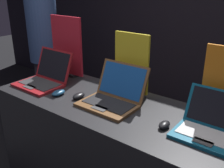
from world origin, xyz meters
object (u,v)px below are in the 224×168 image
(promo_stand_front, at_px, (67,48))
(mouse_back, at_px, (164,125))
(laptop_back, at_px, (212,126))
(mouse_front, at_px, (58,93))
(promo_stand_middle, at_px, (131,66))
(mouse_middle, at_px, (79,96))
(laptop_front, at_px, (44,77))
(laptop_middle, at_px, (113,95))
(person_bystander, at_px, (45,54))

(promo_stand_front, bearing_deg, mouse_back, -14.89)
(promo_stand_front, bearing_deg, laptop_back, -8.71)
(mouse_front, bearing_deg, mouse_back, 4.04)
(promo_stand_middle, relative_size, laptop_back, 1.25)
(promo_stand_front, distance_m, mouse_middle, 0.57)
(mouse_front, xyz_separation_m, laptop_back, (1.08, 0.15, 0.04))
(mouse_front, xyz_separation_m, promo_stand_middle, (0.41, 0.35, 0.20))
(laptop_front, bearing_deg, mouse_back, -1.24)
(laptop_back, relative_size, mouse_back, 3.92)
(laptop_middle, xyz_separation_m, laptop_back, (0.67, 0.01, -0.01))
(laptop_front, height_order, mouse_middle, laptop_front)
(promo_stand_front, relative_size, promo_stand_middle, 1.14)
(laptop_middle, distance_m, promo_stand_middle, 0.27)
(promo_stand_front, height_order, laptop_middle, promo_stand_front)
(mouse_front, relative_size, laptop_middle, 0.29)
(laptop_front, bearing_deg, person_bystander, 140.92)
(mouse_back, bearing_deg, laptop_front, 178.76)
(mouse_front, relative_size, promo_stand_middle, 0.25)
(promo_stand_middle, bearing_deg, mouse_front, -139.20)
(promo_stand_front, height_order, laptop_back, promo_stand_front)
(laptop_back, xyz_separation_m, mouse_back, (-0.24, -0.09, -0.04))
(mouse_middle, xyz_separation_m, promo_stand_middle, (0.25, 0.30, 0.20))
(mouse_back, bearing_deg, promo_stand_front, 165.11)
(promo_stand_front, height_order, promo_stand_middle, promo_stand_front)
(mouse_front, relative_size, promo_stand_front, 0.22)
(mouse_front, bearing_deg, laptop_middle, 18.20)
(laptop_front, relative_size, laptop_middle, 0.98)
(laptop_back, distance_m, mouse_back, 0.26)
(mouse_back, bearing_deg, person_bystander, 161.62)
(promo_stand_front, bearing_deg, person_bystander, 156.51)
(promo_stand_middle, bearing_deg, promo_stand_front, -179.83)
(laptop_front, distance_m, laptop_middle, 0.67)
(mouse_front, distance_m, promo_stand_middle, 0.58)
(laptop_front, bearing_deg, laptop_back, 2.71)
(laptop_front, height_order, laptop_back, laptop_front)
(mouse_front, height_order, mouse_back, same)
(laptop_front, xyz_separation_m, promo_stand_middle, (0.67, 0.27, 0.16))
(promo_stand_front, relative_size, mouse_middle, 4.84)
(mouse_back, distance_m, person_bystander, 1.91)
(laptop_middle, distance_m, person_bystander, 1.48)
(mouse_front, xyz_separation_m, promo_stand_front, (-0.26, 0.35, 0.23))
(laptop_middle, xyz_separation_m, mouse_back, (0.43, -0.08, -0.04))
(laptop_middle, distance_m, mouse_back, 0.44)
(laptop_front, xyz_separation_m, laptop_middle, (0.67, 0.05, -0.00))
(laptop_middle, relative_size, mouse_back, 4.09)
(person_bystander, bearing_deg, laptop_back, -14.09)
(laptop_middle, bearing_deg, laptop_back, 1.01)
(mouse_front, distance_m, person_bystander, 1.18)
(promo_stand_front, xyz_separation_m, laptop_middle, (0.67, -0.22, -0.19))
(mouse_middle, relative_size, mouse_back, 1.15)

